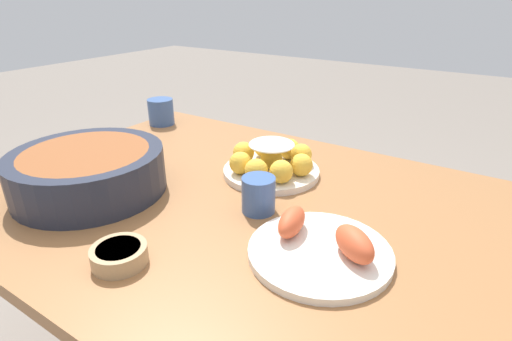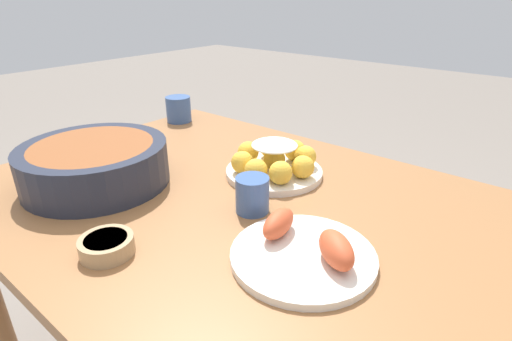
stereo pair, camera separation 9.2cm
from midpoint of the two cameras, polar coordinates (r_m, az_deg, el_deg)
dining_table at (r=0.94m, az=-5.22°, el=-9.43°), size 1.21×0.87×0.70m
cake_plate at (r=0.98m, az=-0.40°, el=1.18°), size 0.24×0.24×0.09m
serving_bowl at (r=0.99m, az=-25.34°, el=-0.05°), size 0.34×0.34×0.10m
sauce_bowl at (r=0.74m, az=-22.47°, el=-11.15°), size 0.09×0.09×0.03m
seafood_platter at (r=0.70m, az=5.61°, el=-10.83°), size 0.25×0.25×0.07m
cup_near at (r=1.41m, az=-15.27°, el=8.07°), size 0.08×0.08×0.09m
cup_far at (r=0.82m, az=-2.87°, el=-3.54°), size 0.07×0.07×0.08m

